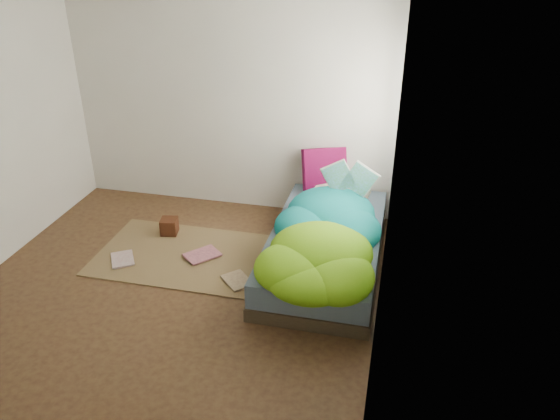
{
  "coord_description": "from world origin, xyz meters",
  "views": [
    {
      "loc": [
        1.79,
        -3.59,
        2.82
      ],
      "look_at": [
        0.78,
        0.75,
        0.5
      ],
      "focal_mm": 35.0,
      "sensor_mm": 36.0,
      "label": 1
    }
  ],
  "objects_px": {
    "wooden_box": "(169,226)",
    "pillow_magenta": "(324,170)",
    "floor_book_a": "(112,261)",
    "floor_book_b": "(196,250)",
    "bed": "(325,248)",
    "open_book": "(350,169)"
  },
  "relations": [
    {
      "from": "open_book",
      "to": "wooden_box",
      "type": "height_order",
      "value": "open_book"
    },
    {
      "from": "bed",
      "to": "floor_book_b",
      "type": "distance_m",
      "value": 1.26
    },
    {
      "from": "pillow_magenta",
      "to": "wooden_box",
      "type": "height_order",
      "value": "pillow_magenta"
    },
    {
      "from": "open_book",
      "to": "floor_book_b",
      "type": "distance_m",
      "value": 1.67
    },
    {
      "from": "pillow_magenta",
      "to": "floor_book_a",
      "type": "xyz_separation_m",
      "value": [
        -1.79,
        -1.36,
        -0.54
      ]
    },
    {
      "from": "floor_book_a",
      "to": "floor_book_b",
      "type": "distance_m",
      "value": 0.8
    },
    {
      "from": "bed",
      "to": "wooden_box",
      "type": "bearing_deg",
      "value": 173.53
    },
    {
      "from": "bed",
      "to": "floor_book_a",
      "type": "xyz_separation_m",
      "value": [
        -1.96,
        -0.45,
        -0.15
      ]
    },
    {
      "from": "wooden_box",
      "to": "floor_book_b",
      "type": "distance_m",
      "value": 0.48
    },
    {
      "from": "floor_book_b",
      "to": "floor_book_a",
      "type": "bearing_deg",
      "value": -111.36
    },
    {
      "from": "bed",
      "to": "floor_book_a",
      "type": "relative_size",
      "value": 7.22
    },
    {
      "from": "pillow_magenta",
      "to": "floor_book_b",
      "type": "bearing_deg",
      "value": -160.74
    },
    {
      "from": "open_book",
      "to": "bed",
      "type": "bearing_deg",
      "value": -105.93
    },
    {
      "from": "floor_book_a",
      "to": "floor_book_b",
      "type": "height_order",
      "value": "floor_book_b"
    },
    {
      "from": "bed",
      "to": "pillow_magenta",
      "type": "height_order",
      "value": "pillow_magenta"
    },
    {
      "from": "open_book",
      "to": "wooden_box",
      "type": "distance_m",
      "value": 1.94
    },
    {
      "from": "bed",
      "to": "open_book",
      "type": "distance_m",
      "value": 0.78
    },
    {
      "from": "pillow_magenta",
      "to": "floor_book_a",
      "type": "height_order",
      "value": "pillow_magenta"
    },
    {
      "from": "open_book",
      "to": "wooden_box",
      "type": "relative_size",
      "value": 2.69
    },
    {
      "from": "wooden_box",
      "to": "pillow_magenta",
      "type": "bearing_deg",
      "value": 26.11
    },
    {
      "from": "bed",
      "to": "floor_book_a",
      "type": "height_order",
      "value": "bed"
    },
    {
      "from": "wooden_box",
      "to": "open_book",
      "type": "bearing_deg",
      "value": 7.2
    }
  ]
}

